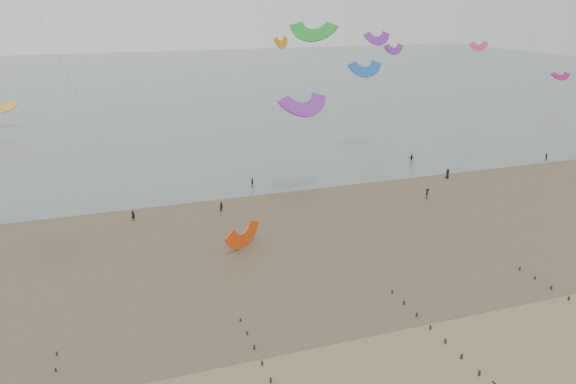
{
  "coord_description": "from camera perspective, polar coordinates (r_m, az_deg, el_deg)",
  "views": [
    {
      "loc": [
        -26.21,
        -38.12,
        31.96
      ],
      "look_at": [
        -3.13,
        28.0,
        8.0
      ],
      "focal_mm": 35.0,
      "sensor_mm": 36.0,
      "label": 1
    }
  ],
  "objects": [
    {
      "name": "kitesurfer_lead",
      "position": [
        89.0,
        -15.46,
        -2.3
      ],
      "size": [
        0.73,
        0.66,
        1.66
      ],
      "primitive_type": "imported",
      "rotation": [
        0.0,
        0.0,
        2.57
      ],
      "color": "black",
      "rests_on": "ground"
    },
    {
      "name": "kitesurfers",
      "position": [
        107.03,
        11.23,
        1.63
      ],
      "size": [
        132.23,
        22.11,
        1.87
      ],
      "color": "black",
      "rests_on": "ground"
    },
    {
      "name": "ground",
      "position": [
        56.23,
        13.05,
        -16.31
      ],
      "size": [
        500.0,
        500.0,
        0.0
      ],
      "primitive_type": "plane",
      "color": "brown",
      "rests_on": "ground"
    },
    {
      "name": "kites_airborne",
      "position": [
        127.34,
        -15.31,
        13.66
      ],
      "size": [
        249.92,
        111.75,
        44.32
      ],
      "color": "#13937E",
      "rests_on": "ground"
    },
    {
      "name": "sea_and_shore",
      "position": [
        82.28,
        -2.1,
        -3.98
      ],
      "size": [
        500.0,
        665.0,
        0.03
      ],
      "color": "#475654",
      "rests_on": "ground"
    },
    {
      "name": "grounded_kite",
      "position": [
        77.32,
        -4.51,
        -5.59
      ],
      "size": [
        7.88,
        7.68,
        3.42
      ],
      "primitive_type": null,
      "rotation": [
        1.54,
        0.0,
        0.68
      ],
      "color": "#E5460E",
      "rests_on": "ground"
    }
  ]
}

